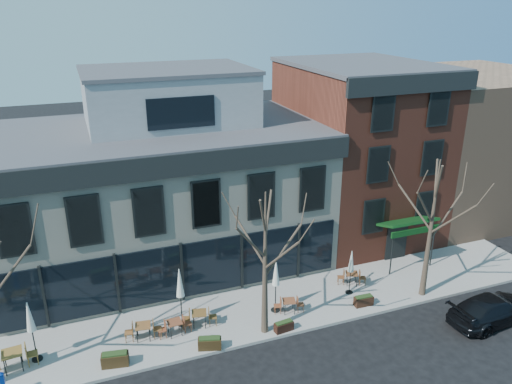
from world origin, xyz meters
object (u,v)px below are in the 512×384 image
object	(u,v)px
cafe_set_0	(13,358)
umbrella_0	(30,320)
call_box	(2,384)
parked_sedan	(492,309)

from	to	relation	value
cafe_set_0	umbrella_0	distance (m)	1.77
call_box	umbrella_0	world-z (taller)	umbrella_0
parked_sedan	umbrella_0	world-z (taller)	umbrella_0
call_box	cafe_set_0	size ratio (longest dim) A/B	0.61
umbrella_0	parked_sedan	bearing A→B (deg)	-12.61
parked_sedan	cafe_set_0	bearing A→B (deg)	73.50
parked_sedan	call_box	size ratio (longest dim) A/B	3.85
call_box	cafe_set_0	bearing A→B (deg)	81.48
parked_sedan	umbrella_0	size ratio (longest dim) A/B	1.64
umbrella_0	call_box	bearing A→B (deg)	-120.09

